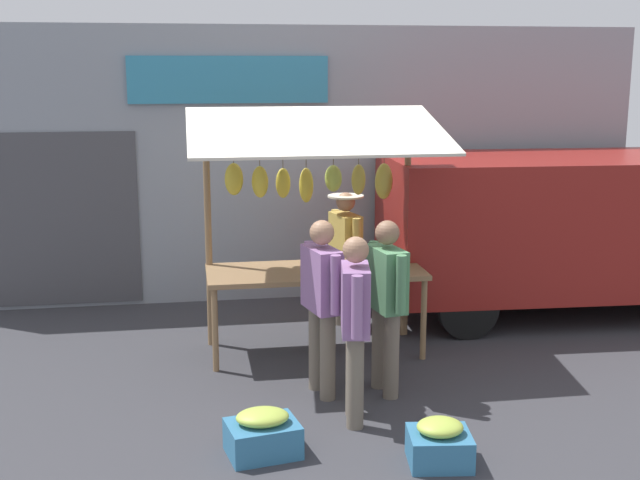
{
  "coord_description": "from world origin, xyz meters",
  "views": [
    {
      "loc": [
        1.26,
        7.98,
        2.9
      ],
      "look_at": [
        0.0,
        0.3,
        1.25
      ],
      "focal_mm": 45.9,
      "sensor_mm": 36.0,
      "label": 1
    }
  ],
  "objects_px": {
    "shopper_with_ponytail": "(355,317)",
    "produce_crate_side": "(440,444)",
    "parked_van": "(559,220)",
    "market_stall": "(317,203)",
    "vendor_with_sunhat": "(345,250)",
    "produce_crate_near": "(263,434)",
    "shopper_in_striped_shirt": "(386,295)",
    "shopper_with_shopping_bag": "(322,296)"
  },
  "relations": [
    {
      "from": "market_stall",
      "to": "produce_crate_near",
      "type": "height_order",
      "value": "market_stall"
    },
    {
      "from": "parked_van",
      "to": "produce_crate_side",
      "type": "relative_size",
      "value": 8.84
    },
    {
      "from": "produce_crate_near",
      "to": "vendor_with_sunhat",
      "type": "bearing_deg",
      "value": -112.32
    },
    {
      "from": "shopper_with_ponytail",
      "to": "produce_crate_side",
      "type": "relative_size",
      "value": 3.11
    },
    {
      "from": "shopper_with_shopping_bag",
      "to": "shopper_in_striped_shirt",
      "type": "relative_size",
      "value": 1.01
    },
    {
      "from": "produce_crate_near",
      "to": "parked_van",
      "type": "bearing_deg",
      "value": -140.52
    },
    {
      "from": "vendor_with_sunhat",
      "to": "shopper_with_ponytail",
      "type": "xyz_separation_m",
      "value": [
        0.4,
        2.48,
        -0.0
      ]
    },
    {
      "from": "shopper_with_ponytail",
      "to": "vendor_with_sunhat",
      "type": "bearing_deg",
      "value": -0.04
    },
    {
      "from": "vendor_with_sunhat",
      "to": "produce_crate_side",
      "type": "xyz_separation_m",
      "value": [
        -0.07,
        3.32,
        -0.74
      ]
    },
    {
      "from": "produce_crate_near",
      "to": "shopper_in_striped_shirt",
      "type": "bearing_deg",
      "value": -139.35
    },
    {
      "from": "shopper_with_ponytail",
      "to": "produce_crate_near",
      "type": "height_order",
      "value": "shopper_with_ponytail"
    },
    {
      "from": "vendor_with_sunhat",
      "to": "shopper_with_ponytail",
      "type": "height_order",
      "value": "shopper_with_ponytail"
    },
    {
      "from": "shopper_in_striped_shirt",
      "to": "produce_crate_near",
      "type": "relative_size",
      "value": 2.66
    },
    {
      "from": "shopper_with_shopping_bag",
      "to": "vendor_with_sunhat",
      "type": "bearing_deg",
      "value": -30.46
    },
    {
      "from": "shopper_with_ponytail",
      "to": "parked_van",
      "type": "xyz_separation_m",
      "value": [
        -3.02,
        -2.68,
        0.22
      ]
    },
    {
      "from": "market_stall",
      "to": "produce_crate_side",
      "type": "height_order",
      "value": "market_stall"
    },
    {
      "from": "market_stall",
      "to": "shopper_in_striped_shirt",
      "type": "bearing_deg",
      "value": 109.06
    },
    {
      "from": "market_stall",
      "to": "parked_van",
      "type": "height_order",
      "value": "market_stall"
    },
    {
      "from": "shopper_in_striped_shirt",
      "to": "vendor_with_sunhat",
      "type": "bearing_deg",
      "value": -10.51
    },
    {
      "from": "shopper_with_ponytail",
      "to": "produce_crate_side",
      "type": "distance_m",
      "value": 1.22
    },
    {
      "from": "shopper_in_striped_shirt",
      "to": "parked_van",
      "type": "distance_m",
      "value": 3.38
    },
    {
      "from": "shopper_with_ponytail",
      "to": "parked_van",
      "type": "relative_size",
      "value": 0.35
    },
    {
      "from": "shopper_with_shopping_bag",
      "to": "parked_van",
      "type": "distance_m",
      "value": 3.81
    },
    {
      "from": "market_stall",
      "to": "produce_crate_side",
      "type": "xyz_separation_m",
      "value": [
        -0.5,
        2.63,
        -1.4
      ]
    },
    {
      "from": "shopper_with_ponytail",
      "to": "produce_crate_near",
      "type": "relative_size",
      "value": 2.64
    },
    {
      "from": "shopper_with_shopping_bag",
      "to": "shopper_in_striped_shirt",
      "type": "bearing_deg",
      "value": -109.07
    },
    {
      "from": "produce_crate_near",
      "to": "produce_crate_side",
      "type": "xyz_separation_m",
      "value": [
        -1.28,
        0.36,
        -0.01
      ]
    },
    {
      "from": "market_stall",
      "to": "produce_crate_near",
      "type": "xyz_separation_m",
      "value": [
        0.78,
        2.27,
        -1.39
      ]
    },
    {
      "from": "market_stall",
      "to": "vendor_with_sunhat",
      "type": "bearing_deg",
      "value": -122.0
    },
    {
      "from": "vendor_with_sunhat",
      "to": "produce_crate_near",
      "type": "height_order",
      "value": "vendor_with_sunhat"
    },
    {
      "from": "shopper_with_shopping_bag",
      "to": "produce_crate_near",
      "type": "xyz_separation_m",
      "value": [
        0.64,
        1.1,
        -0.76
      ]
    },
    {
      "from": "market_stall",
      "to": "shopper_in_striped_shirt",
      "type": "relative_size",
      "value": 1.57
    },
    {
      "from": "parked_van",
      "to": "market_stall",
      "type": "bearing_deg",
      "value": 18.63
    },
    {
      "from": "produce_crate_near",
      "to": "produce_crate_side",
      "type": "relative_size",
      "value": 1.18
    },
    {
      "from": "vendor_with_sunhat",
      "to": "market_stall",
      "type": "bearing_deg",
      "value": -44.91
    },
    {
      "from": "market_stall",
      "to": "produce_crate_near",
      "type": "distance_m",
      "value": 2.77
    },
    {
      "from": "shopper_with_ponytail",
      "to": "parked_van",
      "type": "distance_m",
      "value": 4.04
    },
    {
      "from": "market_stall",
      "to": "shopper_in_striped_shirt",
      "type": "xyz_separation_m",
      "value": [
        -0.43,
        1.23,
        -0.64
      ]
    },
    {
      "from": "vendor_with_sunhat",
      "to": "shopper_in_striped_shirt",
      "type": "relative_size",
      "value": 0.97
    },
    {
      "from": "vendor_with_sunhat",
      "to": "shopper_with_ponytail",
      "type": "distance_m",
      "value": 2.51
    },
    {
      "from": "shopper_with_ponytail",
      "to": "produce_crate_near",
      "type": "distance_m",
      "value": 1.2
    },
    {
      "from": "shopper_with_shopping_bag",
      "to": "produce_crate_side",
      "type": "relative_size",
      "value": 3.16
    }
  ]
}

